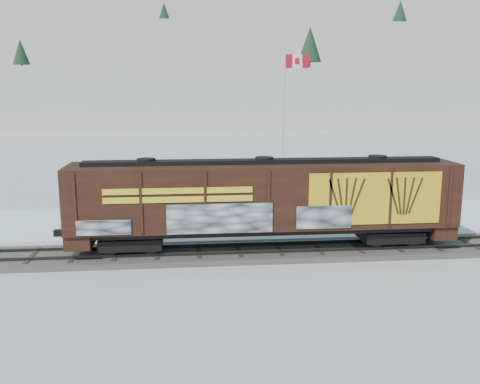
{
  "coord_description": "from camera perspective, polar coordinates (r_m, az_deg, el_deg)",
  "views": [
    {
      "loc": [
        -4.48,
        -25.55,
        8.24
      ],
      "look_at": [
        -1.64,
        3.0,
        2.62
      ],
      "focal_mm": 40.0,
      "sensor_mm": 36.0,
      "label": 1
    }
  ],
  "objects": [
    {
      "name": "parking_strip",
      "position": [
        34.35,
        1.98,
        -2.79
      ],
      "size": [
        40.0,
        8.0,
        0.03
      ],
      "primitive_type": "cube",
      "color": "white",
      "rests_on": "ground"
    },
    {
      "name": "flagpole",
      "position": [
        40.39,
        4.78,
        4.95
      ],
      "size": [
        2.3,
        0.9,
        10.84
      ],
      "color": "silver",
      "rests_on": "ground"
    },
    {
      "name": "hillside",
      "position": [
        165.51,
        -4.26,
        13.17
      ],
      "size": [
        360.0,
        110.0,
        93.0
      ],
      "color": "white",
      "rests_on": "ground"
    },
    {
      "name": "car_dark",
      "position": [
        36.75,
        14.39,
        -1.13
      ],
      "size": [
        4.63,
        2.01,
        1.33
      ],
      "primitive_type": "imported",
      "rotation": [
        0.0,
        0.0,
        1.54
      ],
      "color": "#22252A",
      "rests_on": "parking_strip"
    },
    {
      "name": "hopper_railcar",
      "position": [
        26.36,
        2.58,
        -0.65
      ],
      "size": [
        18.94,
        3.06,
        4.39
      ],
      "color": "black",
      "rests_on": "rail_track"
    },
    {
      "name": "ground",
      "position": [
        27.21,
        4.09,
        -6.58
      ],
      "size": [
        500.0,
        500.0,
        0.0
      ],
      "primitive_type": "plane",
      "color": "white",
      "rests_on": "ground"
    },
    {
      "name": "rail_track",
      "position": [
        27.17,
        4.1,
        -6.28
      ],
      "size": [
        50.0,
        3.4,
        0.43
      ],
      "color": "#59544C",
      "rests_on": "ground"
    },
    {
      "name": "car_silver",
      "position": [
        34.04,
        -5.13,
        -1.54
      ],
      "size": [
        4.78,
        2.1,
        1.6
      ],
      "primitive_type": "imported",
      "rotation": [
        0.0,
        0.0,
        1.61
      ],
      "color": "#A9ABB0",
      "rests_on": "parking_strip"
    },
    {
      "name": "car_white",
      "position": [
        32.29,
        -2.09,
        -2.17
      ],
      "size": [
        5.23,
        2.79,
        1.64
      ],
      "primitive_type": "imported",
      "rotation": [
        0.0,
        0.0,
        1.35
      ],
      "color": "white",
      "rests_on": "parking_strip"
    }
  ]
}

